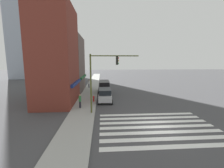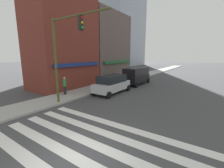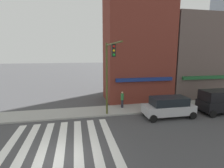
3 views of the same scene
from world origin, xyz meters
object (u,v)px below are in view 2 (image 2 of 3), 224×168
van_black (136,75)px  pedestrian_green_top (65,85)px  suv_silver (112,84)px  fire_hydrant (96,87)px  pedestrian_white_shirt (132,72)px  traffic_signal (65,46)px

van_black → pedestrian_green_top: van_black is taller
suv_silver → van_black: size_ratio=0.94×
suv_silver → fire_hydrant: (-0.60, 1.70, -0.42)m
pedestrian_white_shirt → pedestrian_green_top: 15.15m
van_black → pedestrian_green_top: 10.24m
pedestrian_white_shirt → fire_hydrant: bearing=112.3°
traffic_signal → pedestrian_green_top: traffic_signal is taller
van_black → suv_silver: bearing=-179.8°
van_black → fire_hydrant: (-6.70, 1.70, -0.67)m
traffic_signal → pedestrian_white_shirt: 17.75m
pedestrian_white_shirt → fire_hydrant: 12.28m
suv_silver → pedestrian_green_top: size_ratio=2.66×
van_black → pedestrian_white_shirt: bearing=32.2°
traffic_signal → suv_silver: (5.57, -0.47, -3.68)m
traffic_signal → suv_silver: size_ratio=1.46×
traffic_signal → van_black: bearing=-2.3°
suv_silver → pedestrian_green_top: (-3.60, 3.28, 0.04)m
pedestrian_green_top → suv_silver: bearing=-162.9°
pedestrian_green_top → traffic_signal: bearing=114.4°
suv_silver → pedestrian_green_top: bearing=138.2°
traffic_signal → pedestrian_green_top: size_ratio=3.88×
fire_hydrant → pedestrian_white_shirt: bearing=8.1°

